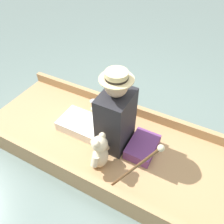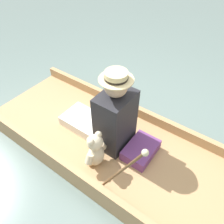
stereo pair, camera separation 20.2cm
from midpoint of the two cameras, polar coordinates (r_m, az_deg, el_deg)
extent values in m
plane|color=slate|center=(2.41, 3.05, -10.76)|extent=(16.00, 16.00, 0.00)
cube|color=tan|center=(2.35, 3.12, -9.64)|extent=(1.09, 2.95, 0.16)
cube|color=tan|center=(2.01, -5.21, -16.75)|extent=(0.06, 2.95, 0.12)
cube|color=tan|center=(2.56, 9.62, -0.17)|extent=(0.06, 2.95, 0.12)
cube|color=#6B3875|center=(2.20, 10.18, -9.88)|extent=(0.37, 0.26, 0.11)
cube|color=white|center=(2.42, -4.44, -2.75)|extent=(0.33, 0.52, 0.11)
cube|color=#232328|center=(2.07, 3.71, -2.46)|extent=(0.36, 0.27, 0.62)
cube|color=beige|center=(2.09, 0.56, 0.03)|extent=(0.04, 0.01, 0.34)
cube|color=white|center=(2.01, -1.07, -0.92)|extent=(0.02, 0.01, 0.37)
cube|color=white|center=(2.13, 2.15, 2.13)|extent=(0.02, 0.01, 0.37)
sphere|color=tan|center=(1.80, 4.30, 6.70)|extent=(0.20, 0.20, 0.20)
cylinder|color=beige|center=(1.76, 4.41, 8.39)|extent=(0.29, 0.29, 0.01)
cylinder|color=beige|center=(1.74, 4.47, 9.39)|extent=(0.19, 0.19, 0.06)
cylinder|color=black|center=(1.75, 4.44, 8.85)|extent=(0.19, 0.19, 0.02)
ellipsoid|color=beige|center=(2.05, -1.32, -11.28)|extent=(0.17, 0.14, 0.25)
sphere|color=beige|center=(1.90, -1.41, -8.07)|extent=(0.15, 0.15, 0.15)
sphere|color=tan|center=(1.93, -2.88, -7.43)|extent=(0.06, 0.06, 0.06)
sphere|color=beige|center=(1.83, -2.40, -8.01)|extent=(0.06, 0.06, 0.06)
sphere|color=beige|center=(1.88, -0.50, -6.06)|extent=(0.06, 0.06, 0.06)
cylinder|color=beige|center=(1.97, -2.96, -12.27)|extent=(0.10, 0.06, 0.11)
cylinder|color=beige|center=(2.05, 0.19, -8.90)|extent=(0.10, 0.06, 0.11)
sphere|color=beige|center=(2.12, -2.82, -13.09)|extent=(0.07, 0.07, 0.07)
sphere|color=beige|center=(2.16, -1.31, -11.48)|extent=(0.07, 0.07, 0.07)
cylinder|color=silver|center=(2.67, -1.09, 1.20)|extent=(0.07, 0.07, 0.01)
cylinder|color=silver|center=(2.64, -1.11, 1.90)|extent=(0.01, 0.01, 0.08)
cone|color=silver|center=(2.60, -1.12, 2.87)|extent=(0.08, 0.08, 0.04)
cylinder|color=brown|center=(1.65, 5.47, -15.68)|extent=(0.02, 0.36, 0.77)
sphere|color=beige|center=(1.30, 13.15, -10.56)|extent=(0.04, 0.04, 0.04)
camera|label=1|loc=(0.10, -87.13, 2.71)|focal=35.00mm
camera|label=2|loc=(0.10, 92.87, -2.71)|focal=35.00mm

